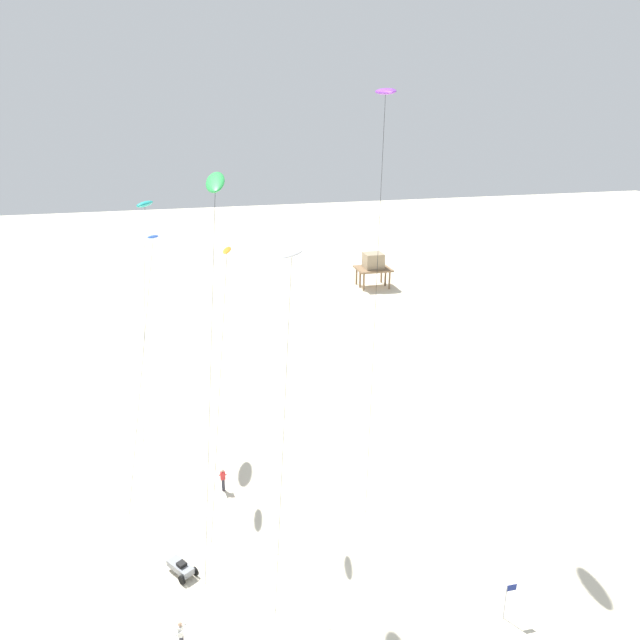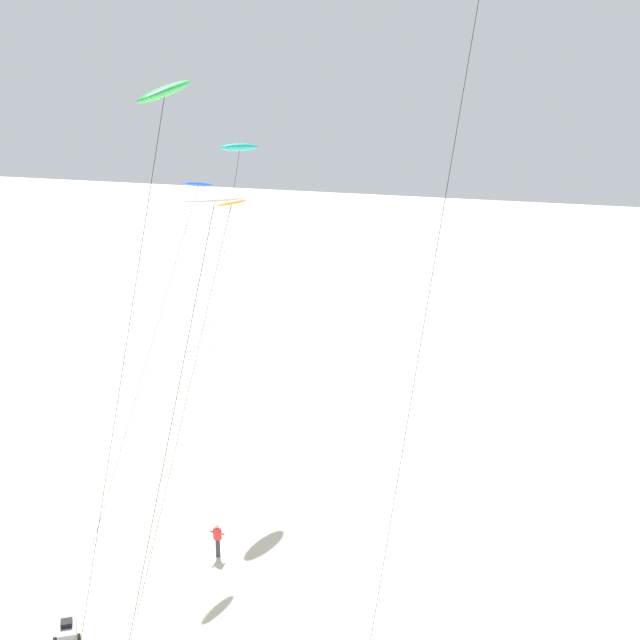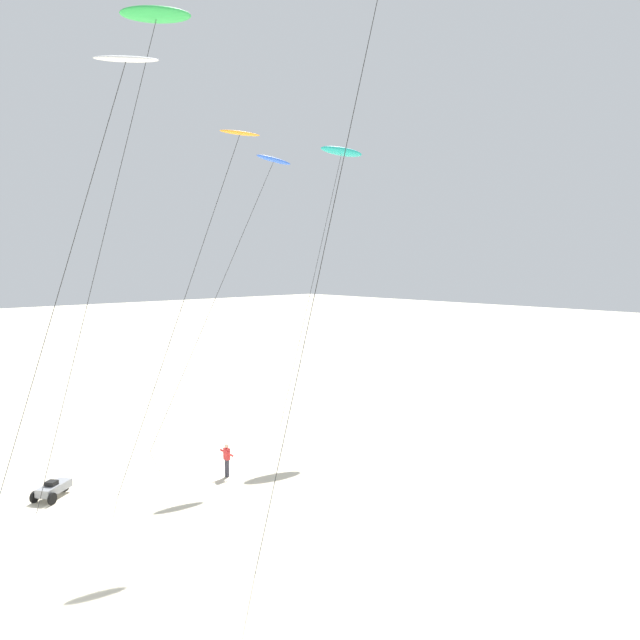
{
  "view_description": "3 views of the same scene",
  "coord_description": "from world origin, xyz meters",
  "views": [
    {
      "loc": [
        -5.28,
        -25.08,
        25.05
      ],
      "look_at": [
        3.69,
        10.52,
        11.91
      ],
      "focal_mm": 34.52,
      "sensor_mm": 36.0,
      "label": 1
    },
    {
      "loc": [
        12.97,
        -19.95,
        21.73
      ],
      "look_at": [
        2.09,
        10.94,
        12.04
      ],
      "focal_mm": 47.06,
      "sensor_mm": 36.0,
      "label": 2
    },
    {
      "loc": [
        21.46,
        -5.29,
        10.65
      ],
      "look_at": [
        0.12,
        14.42,
        7.85
      ],
      "focal_mm": 33.67,
      "sensor_mm": 36.0,
      "label": 3
    }
  ],
  "objects": [
    {
      "name": "kite_white",
      "position": [
        0.67,
        4.45,
        17.46
      ],
      "size": [
        3.16,
        6.08,
        17.97
      ],
      "color": "white",
      "rests_on": "ground"
    },
    {
      "name": "kite_flyer_middle",
      "position": [
        -2.98,
        10.97,
        0.89
      ],
      "size": [
        0.55,
        0.53,
        1.67
      ],
      "color": "#33333D",
      "rests_on": "ground"
    },
    {
      "name": "kite_orange",
      "position": [
        -1.97,
        11.03,
        15.98
      ],
      "size": [
        2.79,
        6.4,
        16.7
      ],
      "color": "orange",
      "rests_on": "ground"
    },
    {
      "name": "kite_teal",
      "position": [
        -6.72,
        22.61,
        17.71
      ],
      "size": [
        2.56,
        5.48,
        18.2
      ],
      "color": "teal",
      "rests_on": "ground"
    },
    {
      "name": "beach_buggy",
      "position": [
        -6.07,
        3.67,
        0.43
      ],
      "size": [
        1.74,
        2.02,
        0.82
      ],
      "color": "gray",
      "rests_on": "ground"
    },
    {
      "name": "kite_green",
      "position": [
        -2.66,
        7.54,
        20.97
      ],
      "size": [
        2.86,
        6.72,
        21.71
      ],
      "color": "green",
      "rests_on": "ground"
    },
    {
      "name": "kite_blue",
      "position": [
        -6.26,
        16.5,
        16.21
      ],
      "size": [
        3.44,
        7.83,
        16.83
      ],
      "color": "blue",
      "rests_on": "ground"
    }
  ]
}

